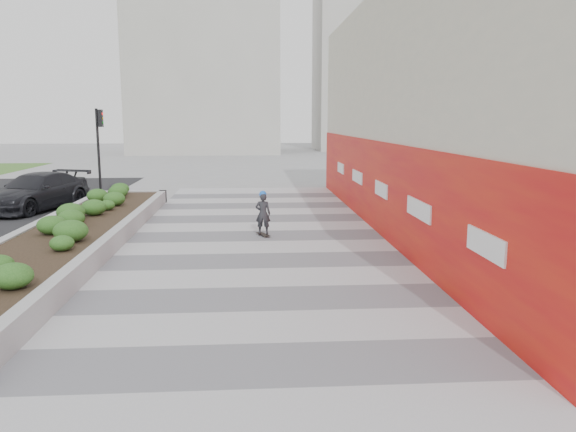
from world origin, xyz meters
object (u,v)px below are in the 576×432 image
at_px(planter, 70,233).
at_px(traffic_signal_near, 99,140).
at_px(car_dark, 36,192).
at_px(skateboarder, 263,213).

bearing_deg(planter, traffic_signal_near, 99.35).
distance_m(planter, car_dark, 7.97).
height_order(planter, car_dark, car_dark).
xyz_separation_m(skateboarder, car_dark, (-9.20, 5.97, 0.01)).
distance_m(traffic_signal_near, skateboarder, 12.09).
bearing_deg(planter, car_dark, 116.27).
distance_m(skateboarder, car_dark, 10.97).
relative_size(planter, traffic_signal_near, 4.29).
bearing_deg(skateboarder, planter, 168.93).
height_order(skateboarder, car_dark, car_dark).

